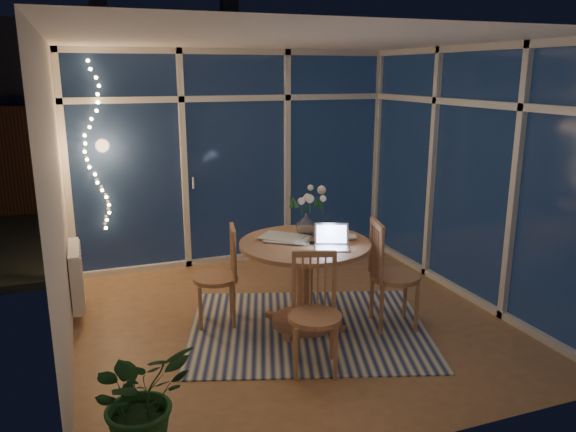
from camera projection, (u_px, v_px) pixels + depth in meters
The scene contains 25 objects.
floor at pixel (294, 320), 5.43m from camera, with size 4.00×4.00×0.00m, color #90633E.
ceiling at pixel (294, 39), 4.78m from camera, with size 4.00×4.00×0.00m, color white.
wall_back at pixel (236, 158), 6.92m from camera, with size 4.00×0.04×2.60m, color silver.
wall_front at pixel (416, 253), 3.29m from camera, with size 4.00×0.04×2.60m, color silver.
wall_left at pixel (58, 206), 4.43m from camera, with size 0.04×4.00×2.60m, color silver.
wall_right at pixel (475, 175), 5.78m from camera, with size 0.04×4.00×2.60m, color silver.
window_wall_back at pixel (237, 159), 6.88m from camera, with size 4.00×0.10×2.60m, color silver.
window_wall_right at pixel (472, 175), 5.77m from camera, with size 0.10×4.00×2.60m, color silver.
radiator at pixel (76, 275), 5.49m from camera, with size 0.10×0.70×0.58m, color white.
fairy_lights at pixel (94, 147), 6.20m from camera, with size 0.24×0.10×1.85m, color #FFB766, non-canonical shape.
garden_patio at pixel (220, 208), 10.15m from camera, with size 12.00×6.00×0.10m, color black.
garden_fence at pixel (185, 153), 10.20m from camera, with size 11.00×0.08×1.80m, color #321A12.
neighbour_roof at pixel (172, 78), 12.70m from camera, with size 7.00×3.00×2.20m, color #34383F.
garden_shrubs at pixel (158, 206), 8.13m from camera, with size 0.90×0.90×0.90m, color black.
rug at pixel (308, 329), 5.24m from camera, with size 2.19×1.75×0.01m, color beige.
dining_table at pixel (305, 284), 5.23m from camera, with size 1.21×1.21×0.82m, color #9F6748.
chair_left at pixel (215, 276), 5.25m from camera, with size 0.45×0.45×0.96m, color #9F6748.
chair_right at pixel (395, 274), 5.18m from camera, with size 0.48×0.48×1.04m, color #9F6748.
chair_front at pixel (315, 314), 4.40m from camera, with size 0.45×0.45×0.97m, color #9F6748.
laptop at pixel (332, 237), 4.91m from camera, with size 0.30×0.26×0.22m, color silver, non-canonical shape.
flower_vase at pixel (306, 224), 5.34m from camera, with size 0.20×0.20×0.21m, color silver.
bowl at pixel (349, 237), 5.21m from camera, with size 0.15×0.15×0.04m, color white.
newspapers at pixel (285, 238), 5.20m from camera, with size 0.39×0.30×0.02m, color white.
phone at pixel (315, 243), 5.10m from camera, with size 0.10×0.05×0.01m, color black.
potted_plant at pixel (142, 414), 3.30m from camera, with size 0.54×0.47×0.76m, color #1B4D23.
Camera 1 is at (-1.80, -4.67, 2.33)m, focal length 35.00 mm.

